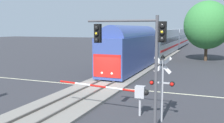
% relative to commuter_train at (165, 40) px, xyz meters
% --- Properties ---
extents(ground_plane, '(220.00, 220.00, 0.00)m').
position_rel_commuter_train_xyz_m(ground_plane, '(-0.00, -32.27, -2.72)').
color(ground_plane, '#333338').
extents(road_centre_stripe, '(44.00, 0.20, 0.01)m').
position_rel_commuter_train_xyz_m(road_centre_stripe, '(-0.00, -32.27, -2.72)').
color(road_centre_stripe, beige).
rests_on(road_centre_stripe, ground).
extents(railway_track, '(4.40, 80.00, 0.32)m').
position_rel_commuter_train_xyz_m(railway_track, '(-0.00, -32.27, -2.63)').
color(railway_track, gray).
rests_on(railway_track, ground).
extents(commuter_train, '(3.04, 65.84, 5.16)m').
position_rel_commuter_train_xyz_m(commuter_train, '(0.00, 0.00, 0.00)').
color(commuter_train, '#384C93').
rests_on(commuter_train, railway_track).
extents(crossing_gate_near, '(6.02, 0.40, 1.80)m').
position_rel_commuter_train_xyz_m(crossing_gate_near, '(4.52, -38.37, -1.31)').
color(crossing_gate_near, '#B7B7BC').
rests_on(crossing_gate_near, ground).
extents(crossing_signal_mast, '(1.36, 0.44, 3.77)m').
position_rel_commuter_train_xyz_m(crossing_signal_mast, '(6.58, -38.87, -0.42)').
color(crossing_signal_mast, '#B2B2B7').
rests_on(crossing_signal_mast, ground).
extents(traffic_signal_near_right, '(4.17, 0.38, 5.79)m').
position_rel_commuter_train_xyz_m(traffic_signal_near_right, '(5.48, -40.23, 1.63)').
color(traffic_signal_near_right, '#4C4C51').
rests_on(traffic_signal_near_right, ground).
extents(elm_centre_background, '(7.16, 7.16, 9.45)m').
position_rel_commuter_train_xyz_m(elm_centre_background, '(8.08, -9.45, 2.94)').
color(elm_centre_background, '#4C3828').
rests_on(elm_centre_background, ground).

